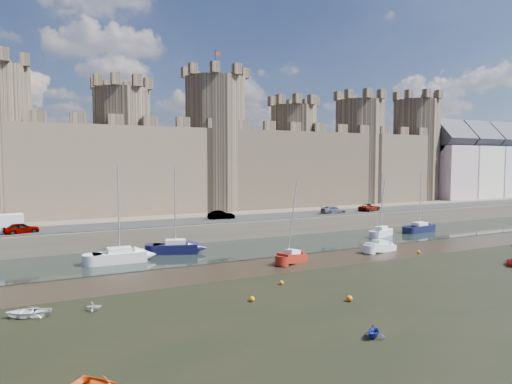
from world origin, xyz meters
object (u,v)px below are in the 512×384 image
at_px(car_3, 369,208).
at_px(car_1, 221,215).
at_px(dinghy_1, 373,332).
at_px(sailboat_3, 420,227).
at_px(sailboat_4, 292,256).
at_px(sailboat_1, 176,247).
at_px(sailboat_5, 380,246).
at_px(car_2, 333,210).
at_px(car_0, 21,228).
at_px(sailboat_0, 120,256).
at_px(sailboat_2, 381,232).

bearing_deg(car_3, car_1, 68.71).
relative_size(car_3, dinghy_1, 2.93).
xyz_separation_m(car_1, sailboat_3, (29.18, -10.13, -2.42)).
bearing_deg(car_1, sailboat_4, -166.71).
xyz_separation_m(sailboat_1, dinghy_1, (3.52, -30.68, -0.41)).
height_order(sailboat_5, dinghy_1, sailboat_5).
relative_size(sailboat_1, sailboat_4, 1.15).
bearing_deg(car_2, car_3, -84.93).
bearing_deg(car_3, car_2, 72.66).
relative_size(car_0, sailboat_1, 0.37).
distance_m(sailboat_0, sailboat_3, 45.73).
height_order(car_0, car_1, car_0).
xyz_separation_m(car_3, sailboat_3, (2.32, -9.04, -2.40)).
xyz_separation_m(sailboat_1, sailboat_2, (30.53, -1.34, -0.06)).
bearing_deg(car_2, car_0, 93.99).
distance_m(car_1, sailboat_5, 23.39).
height_order(car_2, dinghy_1, car_2).
bearing_deg(sailboat_0, car_3, 15.36).
relative_size(car_3, sailboat_3, 0.49).
height_order(sailboat_2, sailboat_4, sailboat_2).
distance_m(car_2, dinghy_1, 46.40).
distance_m(car_3, sailboat_2, 11.63).
distance_m(sailboat_2, sailboat_3, 8.35).
xyz_separation_m(car_3, sailboat_4, (-26.51, -18.49, -2.44)).
bearing_deg(sailboat_0, sailboat_2, 3.01).
relative_size(car_1, sailboat_1, 0.38).
xyz_separation_m(sailboat_1, sailboat_4, (10.03, -10.16, -0.13)).
bearing_deg(car_1, sailboat_1, 146.47).
bearing_deg(car_2, sailboat_1, 109.13).
height_order(car_3, sailboat_5, sailboat_5).
distance_m(car_1, dinghy_1, 40.66).
xyz_separation_m(sailboat_1, sailboat_5, (22.84, -9.76, -0.15)).
bearing_deg(sailboat_0, sailboat_4, -23.74).
relative_size(sailboat_0, sailboat_1, 0.99).
bearing_deg(sailboat_2, car_3, 35.77).
bearing_deg(sailboat_3, sailboat_0, 172.82).
distance_m(car_2, sailboat_4, 26.34).
xyz_separation_m(sailboat_0, dinghy_1, (10.38, -28.63, -0.40)).
bearing_deg(sailboat_3, sailboat_2, 175.42).
relative_size(car_1, sailboat_5, 0.44).
bearing_deg(car_3, sailboat_0, 84.48).
distance_m(car_1, sailboat_1, 13.71).
xyz_separation_m(sailboat_0, sailboat_3, (45.71, 1.34, -0.07)).
distance_m(car_0, dinghy_1, 43.27).
distance_m(sailboat_0, sailboat_4, 18.73).
distance_m(car_0, sailboat_0, 13.78).
relative_size(car_1, car_3, 0.87).
xyz_separation_m(car_2, sailboat_2, (1.68, -9.45, -2.37)).
relative_size(car_1, dinghy_1, 2.56).
bearing_deg(sailboat_4, car_0, 121.63).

